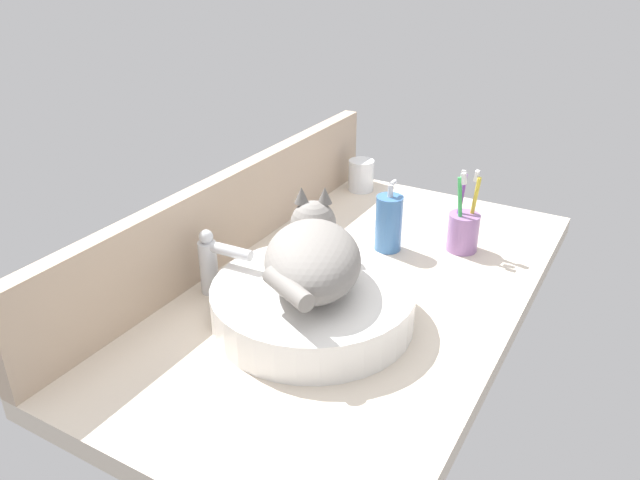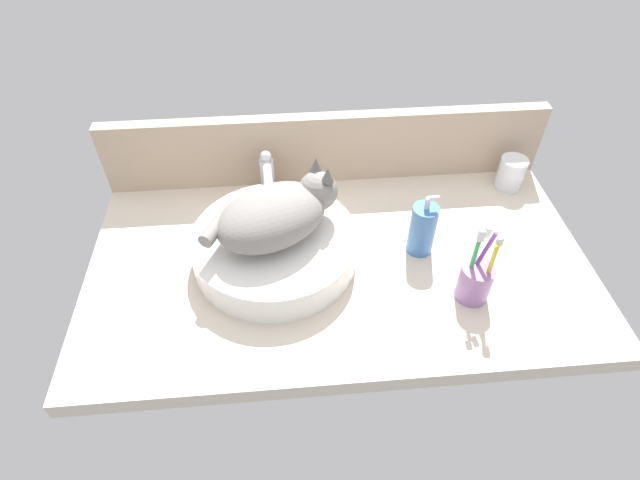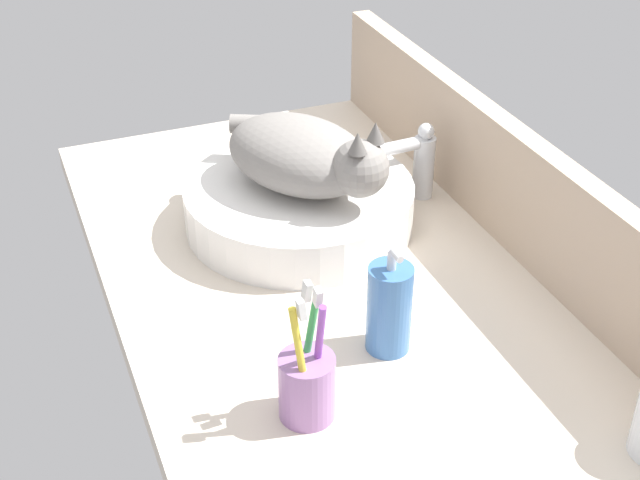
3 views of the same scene
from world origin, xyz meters
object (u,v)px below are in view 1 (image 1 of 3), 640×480
Objects in this scene: sink_basin at (313,304)px; cat at (312,255)px; toothbrush_cup at (463,230)px; faucet at (213,261)px; water_glass at (361,177)px; soap_dispenser at (389,223)px.

cat is (1.15, 0.75, 9.45)cm from sink_basin.
toothbrush_cup is at bearing -20.79° from cat.
cat is 21.99cm from faucet.
cat is 2.22× the size of faucet.
faucet is at bearing 179.37° from water_glass.
cat reaches higher than water_glass.
soap_dispenser is at bearing -1.23° from cat.
sink_basin is 9.55cm from cat.
cat is 65.10cm from water_glass.
soap_dispenser is at bearing 0.09° from sink_basin.
toothbrush_cup reaches higher than water_glass.
cat is 32.94cm from soap_dispenser.
water_glass reaches higher than sink_basin.
soap_dispenser is at bearing 118.60° from toothbrush_cup.
sink_basin is 33.51cm from soap_dispenser.
water_glass is at bearing 36.15° from soap_dispenser.
soap_dispenser reaches higher than sink_basin.
soap_dispenser is (32.25, -0.70, -6.68)cm from cat.
cat is at bearing -83.97° from faucet.
toothbrush_cup reaches higher than faucet.
water_glass is (63.33, -0.70, -3.59)cm from faucet.
toothbrush_cup is at bearing -40.59° from faucet.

